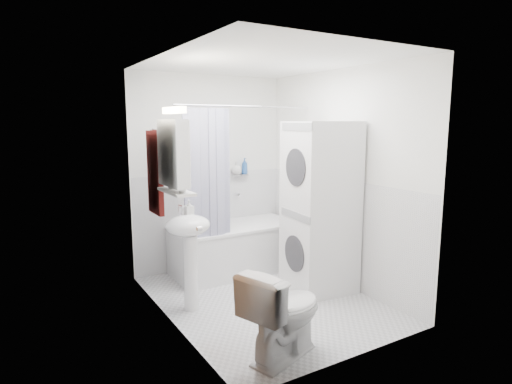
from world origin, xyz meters
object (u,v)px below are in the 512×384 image
bathtub (235,246)px  toilet (284,312)px  sink (189,240)px  washer_dryer (320,207)px

bathtub → toilet: (-0.60, -1.92, 0.04)m
bathtub → sink: sink is taller
sink → washer_dryer: (1.43, -0.21, 0.21)m
washer_dryer → toilet: size_ratio=2.48×
sink → bathtub: bearing=39.6°
bathtub → toilet: 2.01m
bathtub → toilet: toilet is taller
washer_dryer → toilet: 1.58m
washer_dryer → toilet: (-1.13, -0.96, -0.56)m
toilet → bathtub: bearing=-36.4°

